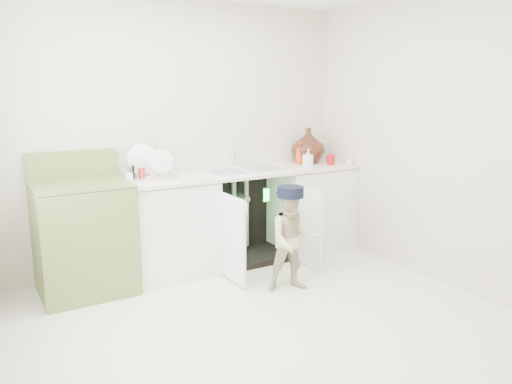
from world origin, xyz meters
TOP-DOWN VIEW (x-y plane):
  - ground at (0.00, 0.00)m, footprint 3.50×3.50m
  - room_shell at (0.00, 0.00)m, footprint 6.00×5.50m
  - counter_run at (0.59, 1.21)m, footprint 2.44×1.02m
  - avocado_stove at (-1.00, 1.18)m, footprint 0.75×0.65m
  - repair_worker at (0.51, 0.33)m, footprint 0.51×0.77m

SIDE VIEW (x-z plane):
  - ground at x=0.00m, z-range 0.00..0.00m
  - repair_worker at x=0.51m, z-range 0.01..0.90m
  - avocado_stove at x=-1.00m, z-range -0.10..1.06m
  - counter_run at x=0.59m, z-range -0.15..1.12m
  - room_shell at x=0.00m, z-range 0.62..1.88m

